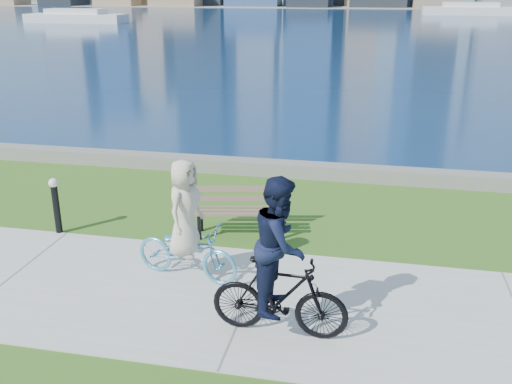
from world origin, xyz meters
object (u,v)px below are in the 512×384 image
cyclist_woman (186,236)px  bollard_lamp (56,202)px  park_bench (240,207)px  cyclist_man (280,271)px

cyclist_woman → bollard_lamp: bearing=79.4°
park_bench → cyclist_man: cyclist_man is taller
bollard_lamp → cyclist_man: 5.42m
bollard_lamp → cyclist_man: size_ratio=0.49×
park_bench → bollard_lamp: 3.54m
cyclist_woman → cyclist_man: cyclist_man is taller
bollard_lamp → cyclist_man: (4.78, -2.53, 0.33)m
cyclist_woman → cyclist_man: bearing=-114.7°
bollard_lamp → cyclist_man: bearing=-27.9°
bollard_lamp → cyclist_woman: cyclist_woman is taller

